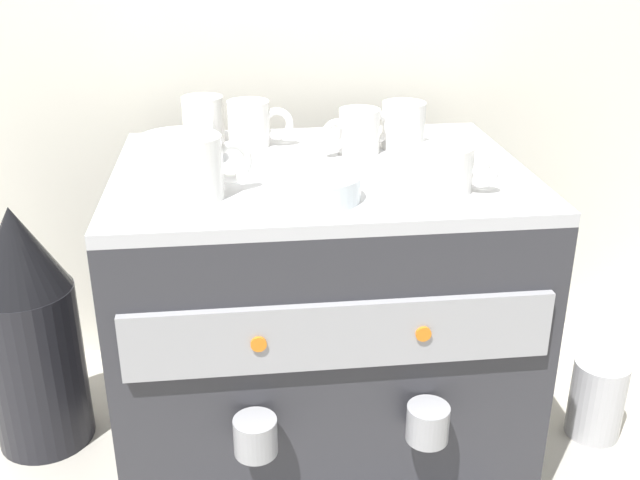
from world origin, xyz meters
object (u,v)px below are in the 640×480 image
(ceramic_cup_0, at_px, (401,125))
(espresso_machine, at_px, (320,316))
(ceramic_cup_3, at_px, (357,131))
(ceramic_bowl_1, at_px, (180,150))
(coffee_grinder, at_px, (30,330))
(ceramic_cup_2, at_px, (449,169))
(ceramic_bowl_0, at_px, (319,188))
(milk_pitcher, at_px, (597,398))
(ceramic_cup_1, at_px, (251,123))
(ceramic_cup_5, at_px, (204,120))
(ceramic_cup_4, at_px, (201,167))

(ceramic_cup_0, bearing_deg, espresso_machine, -146.31)
(espresso_machine, xyz_separation_m, ceramic_cup_3, (0.06, 0.07, 0.28))
(ceramic_bowl_1, bearing_deg, coffee_grinder, 178.15)
(ceramic_cup_2, xyz_separation_m, coffee_grinder, (-0.61, 0.18, -0.30))
(ceramic_cup_0, xyz_separation_m, ceramic_bowl_0, (-0.15, -0.22, -0.02))
(ceramic_cup_0, relative_size, ceramic_bowl_1, 0.87)
(espresso_machine, xyz_separation_m, ceramic_cup_0, (0.14, 0.09, 0.28))
(ceramic_bowl_1, bearing_deg, milk_pitcher, -7.82)
(ceramic_cup_3, relative_size, ceramic_bowl_0, 0.90)
(ceramic_cup_3, relative_size, coffee_grinder, 0.23)
(espresso_machine, distance_m, ceramic_cup_1, 0.32)
(espresso_machine, distance_m, coffee_grinder, 0.46)
(ceramic_cup_3, bearing_deg, ceramic_cup_5, 159.52)
(ceramic_cup_4, height_order, milk_pitcher, ceramic_cup_4)
(ceramic_cup_1, bearing_deg, espresso_machine, -53.80)
(ceramic_cup_3, xyz_separation_m, milk_pitcher, (0.40, -0.11, -0.44))
(ceramic_cup_1, distance_m, ceramic_bowl_0, 0.27)
(ceramic_bowl_0, height_order, milk_pitcher, ceramic_bowl_0)
(espresso_machine, distance_m, ceramic_cup_5, 0.36)
(ceramic_cup_5, bearing_deg, coffee_grinder, -162.51)
(ceramic_cup_1, distance_m, coffee_grinder, 0.48)
(ceramic_cup_5, bearing_deg, ceramic_cup_3, -20.48)
(ceramic_cup_0, relative_size, ceramic_cup_4, 1.00)
(ceramic_cup_3, bearing_deg, ceramic_cup_2, -63.63)
(ceramic_cup_1, relative_size, milk_pitcher, 0.74)
(espresso_machine, xyz_separation_m, milk_pitcher, (0.46, -0.04, -0.17))
(ceramic_cup_4, bearing_deg, ceramic_cup_2, -2.34)
(coffee_grinder, bearing_deg, ceramic_cup_3, 0.59)
(ceramic_cup_0, distance_m, ceramic_cup_1, 0.23)
(ceramic_cup_1, relative_size, ceramic_cup_3, 1.09)
(ceramic_cup_1, height_order, coffee_grinder, ceramic_cup_1)
(espresso_machine, distance_m, ceramic_cup_2, 0.33)
(ceramic_cup_0, height_order, ceramic_bowl_1, ceramic_cup_0)
(ceramic_cup_0, height_order, coffee_grinder, ceramic_cup_0)
(ceramic_cup_3, bearing_deg, ceramic_bowl_1, -177.03)
(ceramic_cup_1, bearing_deg, ceramic_bowl_0, -73.18)
(ceramic_cup_3, xyz_separation_m, ceramic_bowl_1, (-0.26, -0.01, -0.02))
(espresso_machine, distance_m, ceramic_cup_4, 0.34)
(espresso_machine, height_order, ceramic_cup_2, ceramic_cup_2)
(ceramic_cup_0, xyz_separation_m, ceramic_cup_4, (-0.30, -0.19, 0.01))
(ceramic_cup_2, bearing_deg, milk_pitcher, 14.14)
(ceramic_cup_1, xyz_separation_m, ceramic_cup_3, (0.16, -0.06, -0.00))
(espresso_machine, bearing_deg, ceramic_cup_5, 137.20)
(ceramic_cup_1, height_order, ceramic_cup_4, ceramic_cup_4)
(ceramic_cup_4, bearing_deg, ceramic_cup_3, 36.65)
(ceramic_cup_3, distance_m, ceramic_cup_4, 0.28)
(ceramic_bowl_0, xyz_separation_m, coffee_grinder, (-0.44, 0.19, -0.29))
(ceramic_cup_5, height_order, ceramic_bowl_1, ceramic_cup_5)
(ceramic_cup_4, relative_size, coffee_grinder, 0.25)
(ceramic_cup_2, xyz_separation_m, ceramic_bowl_1, (-0.36, 0.17, -0.01))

